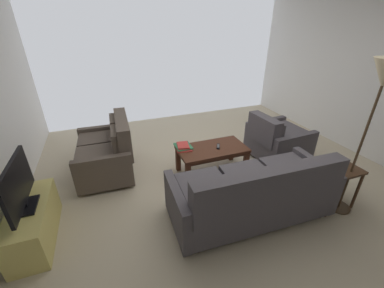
% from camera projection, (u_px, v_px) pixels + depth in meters
% --- Properties ---
extents(ground_plane, '(5.58, 5.85, 0.01)m').
position_uv_depth(ground_plane, '(221.00, 181.00, 3.70)').
color(ground_plane, beige).
extents(wall_left, '(0.12, 5.85, 2.66)m').
position_uv_depth(wall_left, '(379.00, 79.00, 3.96)').
color(wall_left, white).
rests_on(wall_left, ground).
extents(sofa_main, '(1.99, 0.91, 0.87)m').
position_uv_depth(sofa_main, '(254.00, 193.00, 2.86)').
color(sofa_main, black).
rests_on(sofa_main, ground).
extents(loveseat_near, '(0.85, 1.24, 0.88)m').
position_uv_depth(loveseat_near, '(108.00, 151.00, 3.79)').
color(loveseat_near, black).
rests_on(loveseat_near, ground).
extents(coffee_table, '(1.06, 0.56, 0.44)m').
position_uv_depth(coffee_table, '(212.00, 152.00, 3.75)').
color(coffee_table, '#4C2819').
rests_on(coffee_table, ground).
extents(end_table, '(0.51, 0.51, 0.57)m').
position_uv_depth(end_table, '(333.00, 172.00, 3.07)').
color(end_table, '#472D1C').
rests_on(end_table, ground).
extents(floor_lamp, '(0.30, 0.30, 1.88)m').
position_uv_depth(floor_lamp, '(381.00, 88.00, 2.45)').
color(floor_lamp, '#47331E').
rests_on(floor_lamp, ground).
extents(tv_stand, '(0.39, 0.99, 0.45)m').
position_uv_depth(tv_stand, '(33.00, 223.00, 2.63)').
color(tv_stand, '#D8C666').
rests_on(tv_stand, ground).
extents(flat_tv, '(0.20, 0.81, 0.53)m').
position_uv_depth(flat_tv, '(18.00, 186.00, 2.40)').
color(flat_tv, black).
rests_on(flat_tv, tv_stand).
extents(armchair_side, '(0.92, 0.89, 0.82)m').
position_uv_depth(armchair_side, '(276.00, 140.00, 4.17)').
color(armchair_side, black).
rests_on(armchair_side, ground).
extents(coffee_mug, '(0.10, 0.08, 0.10)m').
position_uv_depth(coffee_mug, '(331.00, 161.00, 3.03)').
color(coffee_mug, '#B23F38').
rests_on(coffee_mug, end_table).
extents(book_stack, '(0.26, 0.30, 0.07)m').
position_uv_depth(book_stack, '(183.00, 146.00, 3.70)').
color(book_stack, '#C63833').
rests_on(book_stack, coffee_table).
extents(tv_remote, '(0.11, 0.16, 0.02)m').
position_uv_depth(tv_remote, '(218.00, 146.00, 3.74)').
color(tv_remote, black).
rests_on(tv_remote, coffee_table).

